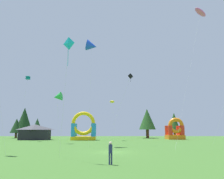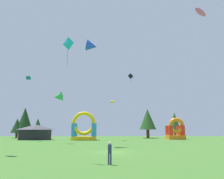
{
  "view_description": "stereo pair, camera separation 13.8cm",
  "coord_description": "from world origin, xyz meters",
  "px_view_note": "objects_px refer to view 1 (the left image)",
  "views": [
    {
      "loc": [
        -0.48,
        -29.55,
        2.97
      ],
      "look_at": [
        0.0,
        7.33,
        9.25
      ],
      "focal_mm": 36.6,
      "sensor_mm": 36.0,
      "label": 1
    },
    {
      "loc": [
        -0.35,
        -29.55,
        2.97
      ],
      "look_at": [
        0.0,
        7.33,
        9.25
      ],
      "focal_mm": 36.6,
      "sensor_mm": 36.0,
      "label": 2
    }
  ],
  "objects_px": {
    "kite_teal_box": "(28,78)",
    "inflatable_yellow_castle": "(175,132)",
    "kite_green_delta": "(58,97)",
    "kite_pink_parafoil": "(200,12)",
    "kite_blue_delta": "(92,46)",
    "festival_tent": "(35,132)",
    "person_left_edge": "(110,151)",
    "inflatable_orange_dome": "(84,130)",
    "kite_yellow_parafoil": "(112,102)",
    "kite_black_diamond": "(131,77)",
    "kite_cyan_diamond": "(68,45)"
  },
  "relations": [
    {
      "from": "kite_cyan_diamond",
      "to": "festival_tent",
      "type": "height_order",
      "value": "kite_cyan_diamond"
    },
    {
      "from": "kite_teal_box",
      "to": "festival_tent",
      "type": "xyz_separation_m",
      "value": [
        1.2,
        4.2,
        -13.6
      ]
    },
    {
      "from": "inflatable_yellow_castle",
      "to": "kite_yellow_parafoil",
      "type": "bearing_deg",
      "value": -163.15
    },
    {
      "from": "kite_blue_delta",
      "to": "person_left_edge",
      "type": "xyz_separation_m",
      "value": [
        3.38,
        -20.8,
        -16.93
      ]
    },
    {
      "from": "kite_teal_box",
      "to": "inflatable_yellow_castle",
      "type": "bearing_deg",
      "value": 9.8
    },
    {
      "from": "person_left_edge",
      "to": "inflatable_orange_dome",
      "type": "relative_size",
      "value": 0.26
    },
    {
      "from": "kite_black_diamond",
      "to": "kite_yellow_parafoil",
      "type": "bearing_deg",
      "value": 101.67
    },
    {
      "from": "kite_black_diamond",
      "to": "kite_teal_box",
      "type": "relative_size",
      "value": 0.82
    },
    {
      "from": "kite_green_delta",
      "to": "kite_cyan_diamond",
      "type": "xyz_separation_m",
      "value": [
        6.58,
        -25.35,
        1.8
      ]
    },
    {
      "from": "kite_yellow_parafoil",
      "to": "festival_tent",
      "type": "relative_size",
      "value": 1.38
    },
    {
      "from": "kite_yellow_parafoil",
      "to": "person_left_edge",
      "type": "height_order",
      "value": "kite_yellow_parafoil"
    },
    {
      "from": "inflatable_orange_dome",
      "to": "festival_tent",
      "type": "xyz_separation_m",
      "value": [
        -12.92,
        1.69,
        -0.64
      ]
    },
    {
      "from": "kite_blue_delta",
      "to": "kite_pink_parafoil",
      "type": "xyz_separation_m",
      "value": [
        19.39,
        -3.11,
        5.19
      ]
    },
    {
      "from": "kite_teal_box",
      "to": "inflatable_yellow_castle",
      "type": "xyz_separation_m",
      "value": [
        38.85,
        6.71,
        -13.52
      ]
    },
    {
      "from": "kite_teal_box",
      "to": "kite_blue_delta",
      "type": "relative_size",
      "value": 0.83
    },
    {
      "from": "kite_green_delta",
      "to": "kite_blue_delta",
      "type": "distance_m",
      "value": 13.31
    },
    {
      "from": "kite_yellow_parafoil",
      "to": "inflatable_yellow_castle",
      "type": "xyz_separation_m",
      "value": [
        17.45,
        5.29,
        -7.63
      ]
    },
    {
      "from": "kite_green_delta",
      "to": "kite_pink_parafoil",
      "type": "bearing_deg",
      "value": -20.41
    },
    {
      "from": "kite_yellow_parafoil",
      "to": "festival_tent",
      "type": "bearing_deg",
      "value": 172.16
    },
    {
      "from": "kite_yellow_parafoil",
      "to": "inflatable_orange_dome",
      "type": "relative_size",
      "value": 1.42
    },
    {
      "from": "kite_cyan_diamond",
      "to": "inflatable_yellow_castle",
      "type": "xyz_separation_m",
      "value": [
        22.36,
        41.7,
        -9.19
      ]
    },
    {
      "from": "kite_pink_parafoil",
      "to": "festival_tent",
      "type": "bearing_deg",
      "value": 146.18
    },
    {
      "from": "kite_blue_delta",
      "to": "person_left_edge",
      "type": "height_order",
      "value": "kite_blue_delta"
    },
    {
      "from": "kite_pink_parafoil",
      "to": "kite_yellow_parafoil",
      "type": "bearing_deg",
      "value": 126.14
    },
    {
      "from": "inflatable_yellow_castle",
      "to": "kite_green_delta",
      "type": "bearing_deg",
      "value": -150.54
    },
    {
      "from": "inflatable_orange_dome",
      "to": "kite_blue_delta",
      "type": "bearing_deg",
      "value": -80.26
    },
    {
      "from": "inflatable_orange_dome",
      "to": "kite_black_diamond",
      "type": "bearing_deg",
      "value": -58.28
    },
    {
      "from": "kite_pink_parafoil",
      "to": "inflatable_yellow_castle",
      "type": "bearing_deg",
      "value": 85.5
    },
    {
      "from": "inflatable_yellow_castle",
      "to": "kite_black_diamond",
      "type": "bearing_deg",
      "value": -123.53
    },
    {
      "from": "kite_green_delta",
      "to": "person_left_edge",
      "type": "distance_m",
      "value": 30.88
    },
    {
      "from": "kite_yellow_parafoil",
      "to": "person_left_edge",
      "type": "bearing_deg",
      "value": -90.93
    },
    {
      "from": "kite_green_delta",
      "to": "kite_teal_box",
      "type": "xyz_separation_m",
      "value": [
        -9.91,
        9.64,
        6.14
      ]
    },
    {
      "from": "kite_black_diamond",
      "to": "person_left_edge",
      "type": "bearing_deg",
      "value": -99.87
    },
    {
      "from": "festival_tent",
      "to": "kite_teal_box",
      "type": "bearing_deg",
      "value": -105.97
    },
    {
      "from": "kite_blue_delta",
      "to": "inflatable_orange_dome",
      "type": "height_order",
      "value": "kite_blue_delta"
    },
    {
      "from": "kite_blue_delta",
      "to": "kite_yellow_parafoil",
      "type": "relative_size",
      "value": 1.89
    },
    {
      "from": "kite_green_delta",
      "to": "kite_black_diamond",
      "type": "distance_m",
      "value": 15.93
    },
    {
      "from": "kite_blue_delta",
      "to": "inflatable_yellow_castle",
      "type": "xyz_separation_m",
      "value": [
        21.46,
        23.24,
        -15.97
      ]
    },
    {
      "from": "kite_teal_box",
      "to": "kite_blue_delta",
      "type": "height_order",
      "value": "kite_blue_delta"
    },
    {
      "from": "festival_tent",
      "to": "kite_green_delta",
      "type": "bearing_deg",
      "value": -57.83
    },
    {
      "from": "festival_tent",
      "to": "kite_pink_parafoil",
      "type": "bearing_deg",
      "value": -33.82
    },
    {
      "from": "kite_green_delta",
      "to": "kite_blue_delta",
      "type": "height_order",
      "value": "kite_blue_delta"
    },
    {
      "from": "kite_teal_box",
      "to": "inflatable_yellow_castle",
      "type": "distance_m",
      "value": 41.68
    },
    {
      "from": "festival_tent",
      "to": "kite_yellow_parafoil",
      "type": "bearing_deg",
      "value": -7.84
    },
    {
      "from": "kite_teal_box",
      "to": "kite_yellow_parafoil",
      "type": "xyz_separation_m",
      "value": [
        21.4,
        1.42,
        -5.89
      ]
    },
    {
      "from": "kite_black_diamond",
      "to": "festival_tent",
      "type": "xyz_separation_m",
      "value": [
        -23.51,
        18.83,
        -10.59
      ]
    },
    {
      "from": "kite_green_delta",
      "to": "festival_tent",
      "type": "distance_m",
      "value": 17.97
    },
    {
      "from": "kite_green_delta",
      "to": "inflatable_yellow_castle",
      "type": "relative_size",
      "value": 1.79
    },
    {
      "from": "kite_black_diamond",
      "to": "kite_pink_parafoil",
      "type": "bearing_deg",
      "value": -22.54
    },
    {
      "from": "kite_yellow_parafoil",
      "to": "festival_tent",
      "type": "distance_m",
      "value": 21.8
    }
  ]
}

